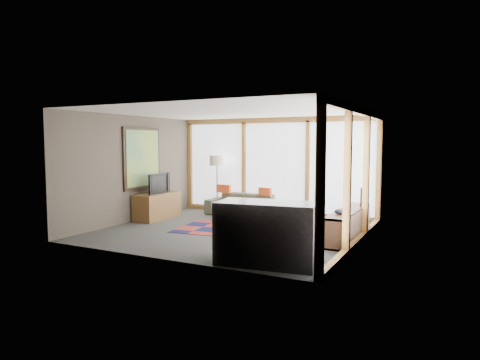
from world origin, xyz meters
The scene contains 17 objects.
ground centered at (0.00, 0.00, 0.00)m, with size 5.50×5.50×0.00m, color #2E2F2C.
room_envelope centered at (0.49, 0.56, 1.54)m, with size 5.52×5.02×2.62m.
rug centered at (-0.04, 0.20, 0.01)m, with size 2.49×1.60×0.01m, color maroon.
sofa centered at (-0.70, 1.95, 0.29)m, with size 1.99×0.78×0.58m, color #393A2C.
pillow_left centered at (-1.30, 1.97, 0.69)m, with size 0.40×0.12×0.22m, color #C9471B.
pillow_right centered at (-0.05, 1.93, 0.68)m, with size 0.36×0.11×0.20m, color #C9471B.
floor_lamp centered at (-1.57, 2.07, 0.80)m, with size 0.40×0.40×1.59m, color black, non-canonical shape.
coffee_table centered at (-0.19, 0.98, 0.19)m, with size 1.14×0.57×0.38m, color #351D11, non-canonical shape.
book_stack centered at (-0.51, 0.94, 0.43)m, with size 0.25×0.31×0.10m, color brown.
vase centered at (-0.13, 0.95, 0.48)m, with size 0.23×0.23×0.20m, color silver.
bookshelf centered at (2.43, 0.47, 0.29)m, with size 0.42×2.32×0.58m, color #351D11, non-canonical shape.
bowl_a centered at (2.39, -0.11, 0.64)m, with size 0.22×0.22×0.11m, color black.
bowl_b centered at (2.40, 0.30, 0.62)m, with size 0.17×0.17×0.08m, color black.
shelf_picture centered at (2.56, 1.20, 0.78)m, with size 0.04×0.30×0.39m, color black.
tv_console centered at (-2.43, 0.51, 0.33)m, with size 0.55×1.32×0.66m, color brown.
television centered at (-2.41, 0.47, 0.92)m, with size 0.89×0.12×0.51m, color black.
bar_counter centered at (1.70, -1.98, 0.50)m, with size 1.59×0.74×1.00m, color black.
Camera 1 is at (4.36, -8.13, 1.94)m, focal length 32.00 mm.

